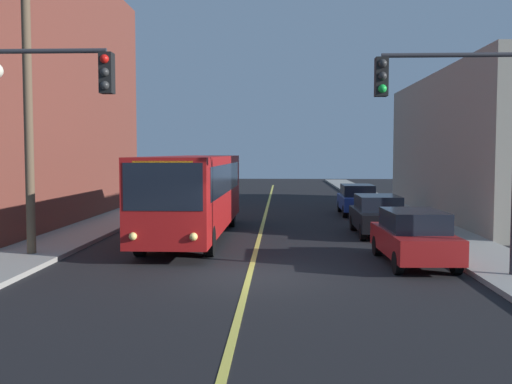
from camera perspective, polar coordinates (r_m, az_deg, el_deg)
ground_plane at (r=16.35m, az=-0.66°, el=-8.01°), size 120.00×120.00×0.00m
sidewalk_left at (r=27.42m, az=-14.81°, el=-3.18°), size 2.50×90.00×0.15m
sidewalk_right at (r=26.95m, az=16.16°, el=-3.33°), size 2.50×90.00×0.15m
lane_stripe_center at (r=31.17m, az=0.85°, el=-2.36°), size 0.16×60.00×0.01m
city_bus at (r=23.42m, az=-5.90°, el=0.03°), size 2.64×12.17×3.20m
parked_car_red at (r=18.50m, az=14.81°, el=-4.11°), size 1.94×4.45×1.62m
parked_car_black at (r=24.62m, az=11.53°, el=-2.12°), size 1.84×4.41×1.62m
parked_car_blue at (r=32.57m, az=9.64°, el=-0.67°), size 1.85×4.41×1.62m
utility_pole_near at (r=20.23m, az=-20.99°, el=10.21°), size 2.40×0.28×10.08m
traffic_signal_left_corner at (r=16.02m, az=-20.80°, el=6.98°), size 3.75×0.48×6.00m
traffic_signal_right_corner at (r=16.41m, az=18.65°, el=6.94°), size 3.75×0.48×6.00m
fire_hydrant at (r=24.27m, az=16.73°, el=-2.90°), size 0.44×0.26×0.84m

